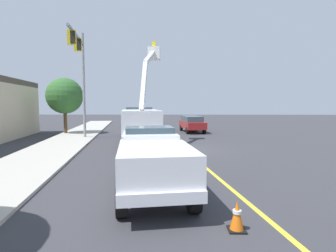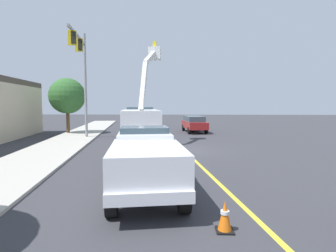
{
  "view_description": "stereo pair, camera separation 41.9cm",
  "coord_description": "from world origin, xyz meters",
  "px_view_note": "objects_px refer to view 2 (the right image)",
  "views": [
    {
      "loc": [
        -17.01,
        0.65,
        2.9
      ],
      "look_at": [
        1.63,
        1.08,
        1.4
      ],
      "focal_mm": 28.49,
      "sensor_mm": 36.0,
      "label": 1
    },
    {
      "loc": [
        -16.99,
        0.23,
        2.9
      ],
      "look_at": [
        1.63,
        1.08,
        1.4
      ],
      "focal_mm": 28.49,
      "sensor_mm": 36.0,
      "label": 2
    }
  ],
  "objects_px": {
    "utility_bucket_truck": "(141,122)",
    "service_pickup_truck": "(146,159)",
    "traffic_signal_mast": "(82,66)",
    "traffic_cone_mid_front": "(159,133)",
    "traffic_cone_leading": "(225,216)",
    "passing_minivan": "(194,123)"
  },
  "relations": [
    {
      "from": "traffic_cone_leading",
      "to": "traffic_signal_mast",
      "type": "xyz_separation_m",
      "value": [
        15.28,
        8.91,
        5.61
      ]
    },
    {
      "from": "utility_bucket_truck",
      "to": "passing_minivan",
      "type": "distance_m",
      "value": 9.58
    },
    {
      "from": "traffic_cone_leading",
      "to": "traffic_signal_mast",
      "type": "bearing_deg",
      "value": 30.24
    },
    {
      "from": "traffic_signal_mast",
      "to": "traffic_cone_leading",
      "type": "bearing_deg",
      "value": -149.76
    },
    {
      "from": "service_pickup_truck",
      "to": "passing_minivan",
      "type": "bearing_deg",
      "value": -7.6
    },
    {
      "from": "utility_bucket_truck",
      "to": "service_pickup_truck",
      "type": "distance_m",
      "value": 11.08
    },
    {
      "from": "passing_minivan",
      "to": "traffic_cone_mid_front",
      "type": "distance_m",
      "value": 5.25
    },
    {
      "from": "traffic_cone_leading",
      "to": "utility_bucket_truck",
      "type": "bearing_deg",
      "value": 16.19
    },
    {
      "from": "traffic_signal_mast",
      "to": "traffic_cone_mid_front",
      "type": "bearing_deg",
      "value": -65.01
    },
    {
      "from": "service_pickup_truck",
      "to": "passing_minivan",
      "type": "relative_size",
      "value": 1.16
    },
    {
      "from": "utility_bucket_truck",
      "to": "service_pickup_truck",
      "type": "relative_size",
      "value": 1.45
    },
    {
      "from": "utility_bucket_truck",
      "to": "traffic_cone_leading",
      "type": "distance_m",
      "value": 14.16
    },
    {
      "from": "utility_bucket_truck",
      "to": "passing_minivan",
      "type": "relative_size",
      "value": 1.68
    },
    {
      "from": "utility_bucket_truck",
      "to": "service_pickup_truck",
      "type": "bearing_deg",
      "value": -170.75
    },
    {
      "from": "passing_minivan",
      "to": "traffic_cone_leading",
      "type": "distance_m",
      "value": 22.05
    },
    {
      "from": "passing_minivan",
      "to": "traffic_cone_mid_front",
      "type": "relative_size",
      "value": 6.97
    },
    {
      "from": "traffic_cone_leading",
      "to": "traffic_cone_mid_front",
      "type": "bearing_deg",
      "value": 9.24
    },
    {
      "from": "utility_bucket_truck",
      "to": "traffic_signal_mast",
      "type": "bearing_deg",
      "value": 70.76
    },
    {
      "from": "traffic_cone_leading",
      "to": "traffic_cone_mid_front",
      "type": "xyz_separation_m",
      "value": [
        18.06,
        2.94,
        0.0
      ]
    },
    {
      "from": "utility_bucket_truck",
      "to": "traffic_cone_leading",
      "type": "xyz_separation_m",
      "value": [
        -13.55,
        -3.93,
        -1.27
      ]
    },
    {
      "from": "traffic_cone_leading",
      "to": "traffic_signal_mast",
      "type": "relative_size",
      "value": 0.08
    },
    {
      "from": "utility_bucket_truck",
      "to": "traffic_cone_leading",
      "type": "bearing_deg",
      "value": -163.81
    }
  ]
}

